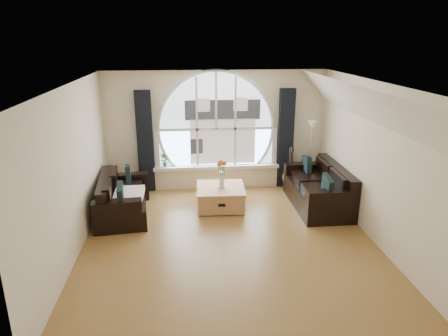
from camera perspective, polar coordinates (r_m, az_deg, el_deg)
ground at (r=7.21m, az=0.71°, el=-10.19°), size 5.00×5.50×0.01m
ceiling at (r=6.39m, az=0.81°, el=11.66°), size 5.00×5.50×0.01m
wall_back at (r=9.32m, az=-1.12°, el=5.27°), size 5.00×0.01×2.70m
wall_front at (r=4.18m, az=5.01°, el=-11.61°), size 5.00×0.01×2.70m
wall_left at (r=6.88m, az=-20.43°, el=-0.57°), size 0.01×5.50×2.70m
wall_right at (r=7.37m, az=20.45°, el=0.65°), size 0.01×5.50×2.70m
attic_slope at (r=7.03m, az=19.12°, el=8.39°), size 0.92×5.50×0.72m
arched_window at (r=9.23m, az=-1.11°, el=6.89°), size 2.60×0.06×2.15m
window_sill at (r=9.45m, az=-1.04°, el=0.16°), size 2.90×0.22×0.08m
window_frame at (r=9.20m, az=-1.10°, el=6.86°), size 2.76×0.08×2.15m
neighbor_house at (r=9.26m, az=-0.17°, el=6.13°), size 1.70×0.02×1.50m
curtain_left at (r=9.27m, az=-10.98°, el=3.59°), size 0.35×0.12×2.30m
curtain_right at (r=9.51m, az=8.63°, el=4.08°), size 0.35×0.12×2.30m
sofa_left at (r=8.29m, az=-13.97°, el=-3.80°), size 1.05×1.83×0.78m
sofa_right at (r=8.68m, az=12.96°, el=-2.74°), size 0.98×1.95×0.87m
coffee_chest at (r=8.46m, az=-0.48°, el=-3.97°), size 1.01×1.01×0.48m
throw_blanket at (r=8.10m, az=-13.13°, el=-3.52°), size 0.55×0.55×0.10m
vase_flowers at (r=8.23m, az=-0.35°, el=-0.25°), size 0.24×0.24×0.70m
floor_lamp at (r=9.50m, az=11.99°, el=1.69°), size 0.24×0.24×1.60m
guitar at (r=9.43m, az=9.23°, el=0.03°), size 0.41×0.32×1.06m
potted_plant at (r=9.37m, az=-8.34°, el=1.15°), size 0.20×0.17×0.33m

